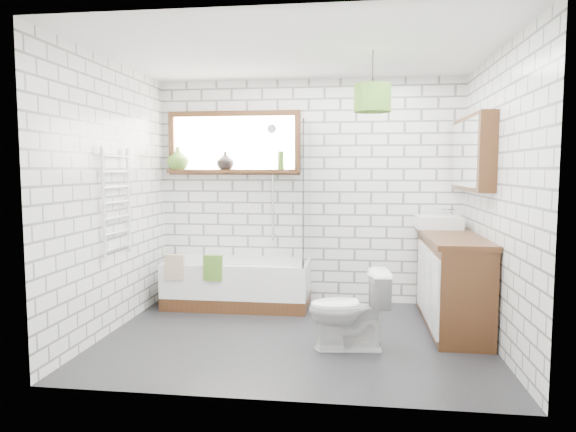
# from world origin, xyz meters

# --- Properties ---
(floor) EXTENTS (3.40, 2.60, 0.01)m
(floor) POSITION_xyz_m (0.00, 0.00, -0.01)
(floor) COLOR black
(floor) RESTS_ON ground
(ceiling) EXTENTS (3.40, 2.60, 0.01)m
(ceiling) POSITION_xyz_m (0.00, 0.00, 2.50)
(ceiling) COLOR white
(ceiling) RESTS_ON ground
(wall_back) EXTENTS (3.40, 0.01, 2.50)m
(wall_back) POSITION_xyz_m (0.00, 1.30, 1.25)
(wall_back) COLOR white
(wall_back) RESTS_ON ground
(wall_front) EXTENTS (3.40, 0.01, 2.50)m
(wall_front) POSITION_xyz_m (0.00, -1.30, 1.25)
(wall_front) COLOR white
(wall_front) RESTS_ON ground
(wall_left) EXTENTS (0.01, 2.60, 2.50)m
(wall_left) POSITION_xyz_m (-1.70, 0.00, 1.25)
(wall_left) COLOR white
(wall_left) RESTS_ON ground
(wall_right) EXTENTS (0.01, 2.60, 2.50)m
(wall_right) POSITION_xyz_m (1.70, 0.00, 1.25)
(wall_right) COLOR white
(wall_right) RESTS_ON ground
(window) EXTENTS (1.52, 0.16, 0.68)m
(window) POSITION_xyz_m (-0.85, 1.26, 1.80)
(window) COLOR #371E0F
(window) RESTS_ON wall_back
(towel_radiator) EXTENTS (0.06, 0.52, 1.00)m
(towel_radiator) POSITION_xyz_m (-1.66, 0.00, 1.20)
(towel_radiator) COLOR white
(towel_radiator) RESTS_ON wall_left
(mirror_cabinet) EXTENTS (0.16, 1.20, 0.70)m
(mirror_cabinet) POSITION_xyz_m (1.62, 0.60, 1.65)
(mirror_cabinet) COLOR #371E0F
(mirror_cabinet) RESTS_ON wall_right
(shower_riser) EXTENTS (0.02, 0.02, 1.30)m
(shower_riser) POSITION_xyz_m (-0.40, 1.26, 1.35)
(shower_riser) COLOR silver
(shower_riser) RESTS_ON wall_back
(bathtub) EXTENTS (1.55, 0.69, 0.50)m
(bathtub) POSITION_xyz_m (-0.75, 0.96, 0.25)
(bathtub) COLOR white
(bathtub) RESTS_ON floor
(shower_screen) EXTENTS (0.02, 0.72, 1.50)m
(shower_screen) POSITION_xyz_m (0.01, 0.96, 1.25)
(shower_screen) COLOR white
(shower_screen) RESTS_ON bathtub
(towel_green) EXTENTS (0.20, 0.05, 0.27)m
(towel_green) POSITION_xyz_m (-0.93, 0.61, 0.48)
(towel_green) COLOR #487723
(towel_green) RESTS_ON bathtub
(towel_beige) EXTENTS (0.20, 0.05, 0.26)m
(towel_beige) POSITION_xyz_m (-1.34, 0.61, 0.48)
(towel_beige) COLOR #C4B588
(towel_beige) RESTS_ON bathtub
(vanity) EXTENTS (0.50, 1.55, 0.89)m
(vanity) POSITION_xyz_m (1.45, 0.51, 0.44)
(vanity) COLOR #371E0F
(vanity) RESTS_ON floor
(basin) EXTENTS (0.45, 0.40, 0.13)m
(basin) POSITION_xyz_m (1.39, 1.01, 0.95)
(basin) COLOR white
(basin) RESTS_ON vanity
(tap) EXTENTS (0.04, 0.04, 0.15)m
(tap) POSITION_xyz_m (1.55, 1.01, 1.01)
(tap) COLOR silver
(tap) RESTS_ON vanity
(toilet) EXTENTS (0.44, 0.70, 0.67)m
(toilet) POSITION_xyz_m (0.48, -0.26, 0.34)
(toilet) COLOR white
(toilet) RESTS_ON floor
(vase_olive) EXTENTS (0.27, 0.27, 0.26)m
(vase_olive) POSITION_xyz_m (-1.50, 1.23, 1.61)
(vase_olive) COLOR #4F7C26
(vase_olive) RESTS_ON window
(vase_dark) EXTENTS (0.24, 0.24, 0.20)m
(vase_dark) POSITION_xyz_m (-0.94, 1.23, 1.58)
(vase_dark) COLOR black
(vase_dark) RESTS_ON window
(bottle) EXTENTS (0.07, 0.07, 0.20)m
(bottle) POSITION_xyz_m (-0.31, 1.23, 1.58)
(bottle) COLOR #4F7C26
(bottle) RESTS_ON window
(pendant) EXTENTS (0.31, 0.31, 0.23)m
(pendant) POSITION_xyz_m (0.66, -0.03, 2.10)
(pendant) COLOR #487723
(pendant) RESTS_ON ceiling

